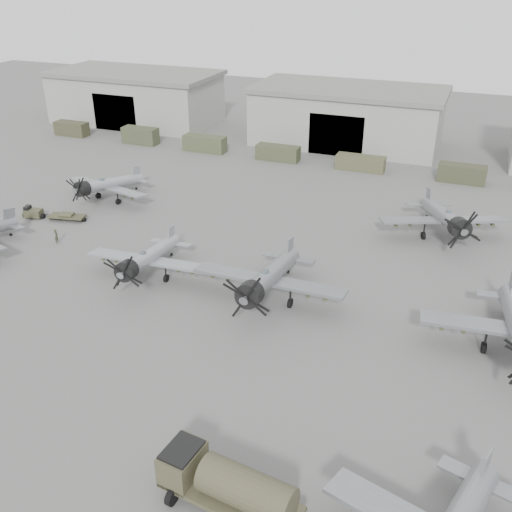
{
  "coord_description": "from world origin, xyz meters",
  "views": [
    {
      "loc": [
        19.0,
        -25.41,
        25.74
      ],
      "look_at": [
        2.7,
        16.21,
        2.5
      ],
      "focal_mm": 40.0,
      "sensor_mm": 36.0,
      "label": 1
    }
  ],
  "objects": [
    {
      "name": "ground",
      "position": [
        0.0,
        0.0,
        0.0
      ],
      "size": [
        220.0,
        220.0,
        0.0
      ],
      "primitive_type": "plane",
      "color": "#525250",
      "rests_on": "ground"
    },
    {
      "name": "hangar_left",
      "position": [
        -38.0,
        61.96,
        4.37
      ],
      "size": [
        29.0,
        14.8,
        8.7
      ],
      "color": "gray",
      "rests_on": "ground"
    },
    {
      "name": "hangar_center",
      "position": [
        0.0,
        61.96,
        4.37
      ],
      "size": [
        29.0,
        14.8,
        8.7
      ],
      "color": "gray",
      "rests_on": "ground"
    },
    {
      "name": "support_truck_0",
      "position": [
        -43.15,
        50.0,
        1.11
      ],
      "size": [
        5.57,
        2.2,
        2.23
      ],
      "primitive_type": "cube",
      "color": "#3A3A25",
      "rests_on": "ground"
    },
    {
      "name": "support_truck_1",
      "position": [
        -30.06,
        50.0,
        1.27
      ],
      "size": [
        5.68,
        2.2,
        2.55
      ],
      "primitive_type": "cube",
      "color": "#3A412A",
      "rests_on": "ground"
    },
    {
      "name": "support_truck_2",
      "position": [
        -18.86,
        50.0,
        1.18
      ],
      "size": [
        6.51,
        2.2,
        2.36
      ],
      "primitive_type": "cube",
      "color": "#3F462D",
      "rests_on": "ground"
    },
    {
      "name": "support_truck_3",
      "position": [
        -7.14,
        50.0,
        1.06
      ],
      "size": [
        6.26,
        2.2,
        2.11
      ],
      "primitive_type": "cube",
      "color": "#3C412A",
      "rests_on": "ground"
    },
    {
      "name": "support_truck_4",
      "position": [
        4.89,
        50.0,
        0.99
      ],
      "size": [
        6.66,
        2.2,
        1.98
      ],
      "primitive_type": "cube",
      "color": "#47492F",
      "rests_on": "ground"
    },
    {
      "name": "support_truck_5",
      "position": [
        18.19,
        50.0,
        1.15
      ],
      "size": [
        6.0,
        2.2,
        2.3
      ],
      "primitive_type": "cube",
      "color": "#373A25",
      "rests_on": "ground"
    },
    {
      "name": "aircraft_mid_1",
      "position": [
        -6.5,
        12.88,
        2.1
      ],
      "size": [
        11.55,
        10.39,
        4.61
      ],
      "rotation": [
        0.0,
        0.0,
        0.06
      ],
      "color": "#A0A4A9",
      "rests_on": "ground"
    },
    {
      "name": "aircraft_mid_2",
      "position": [
        4.98,
        13.0,
        2.39
      ],
      "size": [
        13.03,
        11.73,
        5.25
      ],
      "rotation": [
        0.0,
        0.0,
        -0.0
      ],
      "color": "gray",
      "rests_on": "ground"
    },
    {
      "name": "aircraft_far_0",
      "position": [
        -20.86,
        27.44,
        2.08
      ],
      "size": [
        11.5,
        10.35,
        4.57
      ],
      "rotation": [
        0.0,
        0.0,
        -0.22
      ],
      "color": "#9EA1A6",
      "rests_on": "ground"
    },
    {
      "name": "aircraft_far_1",
      "position": [
        17.58,
        31.29,
        2.38
      ],
      "size": [
        12.85,
        11.64,
        5.24
      ],
      "rotation": [
        0.0,
        0.0,
        0.4
      ],
      "color": "gray",
      "rests_on": "ground"
    },
    {
      "name": "fuel_tanker",
      "position": [
        10.1,
        -6.67,
        1.7
      ],
      "size": [
        7.93,
        3.46,
        2.96
      ],
      "rotation": [
        0.0,
        0.0,
        -0.12
      ],
      "color": "#423F2B",
      "rests_on": "ground"
    },
    {
      "name": "tug_trailer",
      "position": [
        -24.23,
        20.62,
        0.52
      ],
      "size": [
        7.07,
        2.67,
        1.4
      ],
      "rotation": [
        0.0,
        0.0,
        0.2
      ],
      "color": "#3D3C28",
      "rests_on": "ground"
    },
    {
      "name": "ground_crew",
      "position": [
        -19.09,
        15.99,
        0.77
      ],
      "size": [
        0.57,
        0.66,
        1.54
      ],
      "primitive_type": "imported",
      "rotation": [
        0.0,
        0.0,
        2.0
      ],
      "color": "#3B412A",
      "rests_on": "ground"
    }
  ]
}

